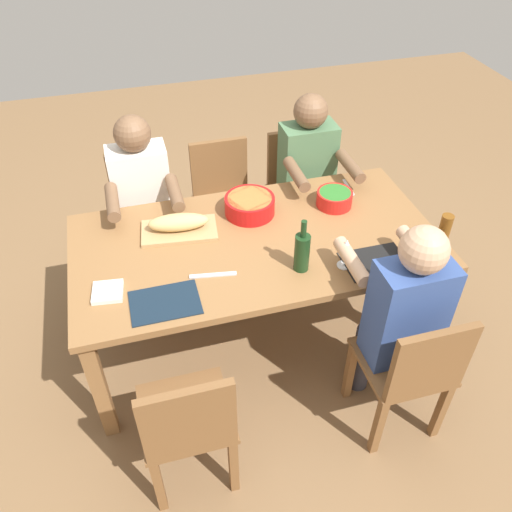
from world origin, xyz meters
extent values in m
plane|color=brown|center=(0.00, 0.00, 0.00)|extent=(8.00, 8.00, 0.00)
cube|color=olive|center=(0.00, 0.00, 0.72)|extent=(1.92, 0.98, 0.04)
cube|color=olive|center=(-0.90, -0.43, 0.35)|extent=(0.07, 0.07, 0.70)
cube|color=olive|center=(0.90, -0.43, 0.35)|extent=(0.07, 0.07, 0.70)
cube|color=olive|center=(-0.90, 0.43, 0.35)|extent=(0.07, 0.07, 0.70)
cube|color=olive|center=(0.90, 0.43, 0.35)|extent=(0.07, 0.07, 0.70)
cube|color=brown|center=(0.53, 0.73, 0.44)|extent=(0.40, 0.40, 0.03)
cube|color=brown|center=(0.53, 0.91, 0.65)|extent=(0.38, 0.04, 0.40)
cube|color=brown|center=(0.70, 0.56, 0.21)|extent=(0.04, 0.04, 0.42)
cube|color=brown|center=(0.36, 0.56, 0.21)|extent=(0.04, 0.04, 0.42)
cube|color=brown|center=(0.70, 0.90, 0.21)|extent=(0.04, 0.04, 0.42)
cube|color=brown|center=(0.36, 0.90, 0.21)|extent=(0.04, 0.04, 0.42)
cube|color=brown|center=(-0.53, -0.73, 0.44)|extent=(0.40, 0.40, 0.03)
cube|color=brown|center=(-0.53, -0.91, 0.65)|extent=(0.38, 0.04, 0.40)
cube|color=brown|center=(-0.70, -0.56, 0.21)|extent=(0.04, 0.04, 0.42)
cube|color=brown|center=(-0.36, -0.56, 0.21)|extent=(0.04, 0.04, 0.42)
cube|color=brown|center=(-0.70, -0.90, 0.21)|extent=(0.04, 0.04, 0.42)
cube|color=brown|center=(-0.36, -0.90, 0.21)|extent=(0.04, 0.04, 0.42)
cylinder|color=#2D2D38|center=(-0.61, -0.51, 0.23)|extent=(0.11, 0.11, 0.45)
cylinder|color=#2D2D38|center=(-0.45, -0.51, 0.23)|extent=(0.11, 0.11, 0.45)
cube|color=#4C724C|center=(-0.53, -0.67, 0.73)|extent=(0.34, 0.20, 0.55)
cylinder|color=brown|center=(-0.70, -0.40, 0.85)|extent=(0.07, 0.30, 0.07)
cylinder|color=brown|center=(-0.36, -0.40, 0.85)|extent=(0.07, 0.30, 0.07)
sphere|color=brown|center=(-0.53, -0.67, 1.09)|extent=(0.21, 0.21, 0.21)
cube|color=brown|center=(-0.53, 0.73, 0.44)|extent=(0.40, 0.40, 0.03)
cube|color=brown|center=(-0.53, 0.91, 0.65)|extent=(0.38, 0.04, 0.40)
cube|color=brown|center=(-0.36, 0.56, 0.21)|extent=(0.04, 0.04, 0.42)
cube|color=brown|center=(-0.70, 0.56, 0.21)|extent=(0.04, 0.04, 0.42)
cube|color=brown|center=(-0.36, 0.90, 0.21)|extent=(0.04, 0.04, 0.42)
cube|color=brown|center=(-0.70, 0.90, 0.21)|extent=(0.04, 0.04, 0.42)
cylinder|color=#2D2D38|center=(-0.45, 0.51, 0.23)|extent=(0.11, 0.11, 0.45)
cylinder|color=#2D2D38|center=(-0.61, 0.51, 0.23)|extent=(0.11, 0.11, 0.45)
cube|color=#334C8C|center=(-0.53, 0.67, 0.73)|extent=(0.34, 0.20, 0.55)
cylinder|color=tan|center=(-0.36, 0.40, 0.85)|extent=(0.07, 0.30, 0.07)
cylinder|color=tan|center=(-0.70, 0.40, 0.85)|extent=(0.07, 0.30, 0.07)
sphere|color=tan|center=(-0.53, 0.67, 1.09)|extent=(0.21, 0.21, 0.21)
cube|color=brown|center=(0.00, -0.73, 0.44)|extent=(0.40, 0.40, 0.03)
cube|color=brown|center=(0.00, -0.91, 0.65)|extent=(0.38, 0.04, 0.40)
cube|color=brown|center=(-0.17, -0.56, 0.21)|extent=(0.04, 0.04, 0.42)
cube|color=brown|center=(0.17, -0.56, 0.21)|extent=(0.04, 0.04, 0.42)
cube|color=brown|center=(-0.17, -0.90, 0.21)|extent=(0.04, 0.04, 0.42)
cube|color=brown|center=(0.17, -0.90, 0.21)|extent=(0.04, 0.04, 0.42)
cube|color=brown|center=(0.53, -0.73, 0.44)|extent=(0.40, 0.40, 0.03)
cube|color=brown|center=(0.53, -0.91, 0.65)|extent=(0.38, 0.04, 0.40)
cube|color=brown|center=(0.36, -0.56, 0.21)|extent=(0.04, 0.04, 0.42)
cube|color=brown|center=(0.70, -0.56, 0.21)|extent=(0.04, 0.04, 0.42)
cube|color=brown|center=(0.36, -0.90, 0.21)|extent=(0.04, 0.04, 0.42)
cube|color=brown|center=(0.70, -0.90, 0.21)|extent=(0.04, 0.04, 0.42)
cylinder|color=#2D2D38|center=(0.45, -0.51, 0.23)|extent=(0.11, 0.11, 0.45)
cylinder|color=#2D2D38|center=(0.61, -0.51, 0.23)|extent=(0.11, 0.11, 0.45)
cube|color=white|center=(0.53, -0.67, 0.73)|extent=(0.34, 0.20, 0.55)
cylinder|color=brown|center=(0.36, -0.40, 0.85)|extent=(0.07, 0.30, 0.07)
cylinder|color=brown|center=(0.70, -0.40, 0.85)|extent=(0.07, 0.30, 0.07)
sphere|color=brown|center=(0.53, -0.67, 1.09)|extent=(0.21, 0.21, 0.21)
cylinder|color=red|center=(-0.03, -0.24, 0.79)|extent=(0.28, 0.28, 0.10)
cylinder|color=orange|center=(-0.03, -0.24, 0.82)|extent=(0.25, 0.25, 0.04)
cylinder|color=red|center=(-0.52, -0.19, 0.78)|extent=(0.20, 0.20, 0.09)
cylinder|color=#2D7028|center=(-0.52, -0.19, 0.81)|extent=(0.18, 0.18, 0.03)
cube|color=tan|center=(0.38, -0.18, 0.75)|extent=(0.42, 0.27, 0.02)
ellipsoid|color=tan|center=(0.38, -0.18, 0.81)|extent=(0.33, 0.15, 0.09)
cylinder|color=#193819|center=(-0.15, 0.27, 0.84)|extent=(0.08, 0.08, 0.20)
cylinder|color=#193819|center=(-0.15, 0.27, 0.98)|extent=(0.03, 0.03, 0.09)
cylinder|color=brown|center=(-0.88, 0.34, 0.85)|extent=(0.06, 0.06, 0.22)
cylinder|color=silver|center=(-0.37, 0.31, 0.74)|extent=(0.07, 0.07, 0.01)
cylinder|color=silver|center=(-0.37, 0.31, 0.78)|extent=(0.01, 0.01, 0.07)
cone|color=silver|center=(-0.37, 0.31, 0.86)|extent=(0.08, 0.08, 0.08)
cube|color=#142333|center=(0.53, 0.33, 0.74)|extent=(0.32, 0.23, 0.01)
cube|color=silver|center=(-0.67, -0.33, 0.74)|extent=(0.03, 0.17, 0.01)
cube|color=black|center=(-0.53, 0.33, 0.74)|extent=(0.32, 0.23, 0.01)
cube|color=silver|center=(0.28, 0.21, 0.74)|extent=(0.23, 0.06, 0.01)
cube|color=white|center=(0.78, 0.20, 0.75)|extent=(0.16, 0.16, 0.02)
camera|label=1|loc=(0.58, 2.07, 2.47)|focal=36.73mm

